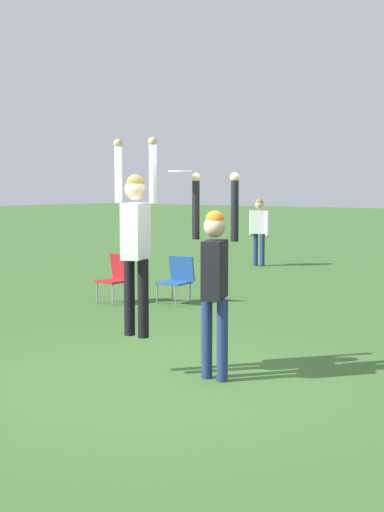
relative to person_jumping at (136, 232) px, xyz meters
The scene contains 7 objects.
ground_plane 1.62m from the person_jumping, ahead, with size 120.00×120.00×0.00m, color #3D662D.
person_jumping is the anchor object (origin of this frame).
person_defending 0.96m from the person_jumping, 23.70° to the left, with size 0.61×0.50×2.21m.
frisbee 0.84m from the person_jumping, 15.95° to the left, with size 0.25×0.25×0.02m.
camping_chair_2 4.99m from the person_jumping, 123.85° to the left, with size 0.54×0.58×0.83m.
camping_chair_4 5.06m from the person_jumping, 136.59° to the left, with size 0.48×0.52×0.87m.
person_spectator_near 11.12m from the person_jumping, 115.69° to the left, with size 0.62×0.39×1.75m.
Camera 1 is at (4.84, -5.75, 2.06)m, focal length 50.00 mm.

